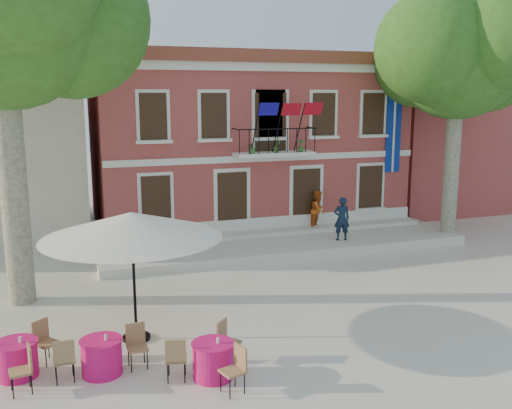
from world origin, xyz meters
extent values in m
plane|color=beige|center=(0.00, 0.00, 0.00)|extent=(90.00, 90.00, 0.00)
cube|color=#AF3F43|center=(2.00, 10.00, 3.50)|extent=(13.00, 8.00, 7.00)
cube|color=brown|center=(2.00, 10.00, 7.25)|extent=(13.50, 8.50, 0.50)
cube|color=silver|center=(2.00, 6.05, 6.85)|extent=(13.30, 0.35, 0.35)
cube|color=silver|center=(2.00, 5.55, 3.50)|extent=(3.20, 0.90, 0.15)
cube|color=black|center=(2.00, 5.15, 4.50)|extent=(3.20, 0.04, 0.04)
cube|color=navy|center=(7.60, 5.94, 4.30)|extent=(0.70, 0.05, 3.60)
cube|color=#120C8A|center=(1.10, 4.80, 5.25)|extent=(0.76, 0.27, 0.47)
cube|color=#AD0B1A|center=(2.00, 4.80, 5.25)|extent=(0.76, 0.29, 0.47)
cube|color=#AD0B1A|center=(2.90, 4.80, 5.25)|extent=(0.76, 0.27, 0.47)
imported|color=#26591E|center=(1.00, 5.25, 3.82)|extent=(0.43, 0.37, 0.48)
imported|color=#26591E|center=(2.00, 5.25, 3.82)|extent=(0.26, 0.21, 0.48)
imported|color=#26591E|center=(3.00, 5.25, 3.82)|extent=(0.27, 0.27, 0.48)
cube|color=#AF3F43|center=(14.00, 11.00, 3.00)|extent=(9.00, 9.00, 6.00)
cube|color=brown|center=(14.00, 11.00, 6.20)|extent=(9.40, 9.40, 0.40)
cube|color=silver|center=(2.00, 4.40, 0.15)|extent=(14.00, 3.40, 0.30)
cylinder|color=#A59E84|center=(-7.19, 1.48, 3.47)|extent=(0.73, 0.73, 6.94)
cylinder|color=#A59E84|center=(8.82, 3.55, 3.12)|extent=(0.60, 0.60, 6.24)
sphere|color=#2D5219|center=(8.82, 3.55, 7.31)|extent=(4.99, 4.99, 4.99)
cylinder|color=black|center=(-4.47, -2.12, 0.04)|extent=(0.66, 0.66, 0.08)
cylinder|color=black|center=(-4.47, -2.12, 1.38)|extent=(0.07, 0.07, 2.76)
cone|color=silver|center=(-4.47, -2.12, 2.82)|extent=(4.20, 4.20, 0.61)
imported|color=#0F1E35|center=(4.08, 3.73, 1.14)|extent=(0.69, 0.54, 1.68)
imported|color=#C85317|center=(4.00, 5.66, 1.11)|extent=(1.00, 0.99, 1.63)
cylinder|color=#D41364|center=(-7.06, -3.19, 0.38)|extent=(0.84, 0.84, 0.75)
cylinder|color=#D41364|center=(-7.06, -3.19, 0.76)|extent=(0.90, 0.90, 0.02)
cube|color=#A38251|center=(-6.94, -3.93, 0.47)|extent=(0.48, 0.48, 0.95)
cube|color=#A38251|center=(-6.47, -2.72, 0.47)|extent=(0.59, 0.59, 0.95)
cylinder|color=#D41364|center=(-3.22, -4.58, 0.38)|extent=(0.84, 0.84, 0.75)
cylinder|color=#D41364|center=(-3.22, -4.58, 0.76)|extent=(0.90, 0.90, 0.02)
cube|color=#A38251|center=(-3.94, -4.40, 0.47)|extent=(0.51, 0.51, 0.95)
cube|color=#A38251|center=(-3.01, -5.30, 0.47)|extent=(0.52, 0.52, 0.95)
cube|color=#A38251|center=(-2.69, -4.04, 0.47)|extent=(0.59, 0.59, 0.95)
cylinder|color=#D41364|center=(-5.38, -3.66, 0.38)|extent=(0.84, 0.84, 0.75)
cylinder|color=#D41364|center=(-5.38, -3.66, 0.76)|extent=(0.90, 0.90, 0.02)
cube|color=#A38251|center=(-6.13, -3.70, 0.47)|extent=(0.44, 0.44, 0.95)
cube|color=#A38251|center=(-4.63, -3.62, 0.47)|extent=(0.44, 0.44, 0.95)
camera|label=1|loc=(-5.97, -15.23, 5.80)|focal=40.00mm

